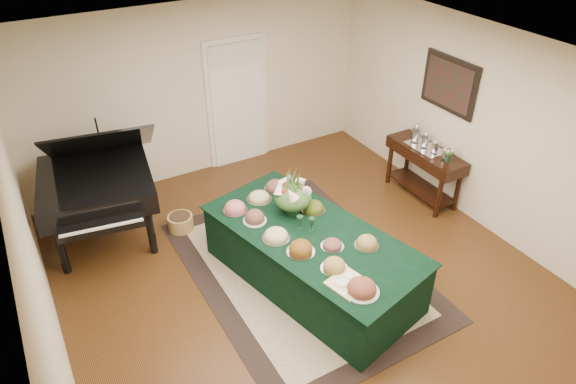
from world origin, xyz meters
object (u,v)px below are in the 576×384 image
buffet_table (311,258)px  grand_piano (97,183)px  floral_centerpiece (293,193)px  mahogany_sideboard (425,160)px

buffet_table → grand_piano: (-1.92, 2.13, 0.48)m
floral_centerpiece → grand_piano: size_ratio=0.26×
floral_centerpiece → mahogany_sideboard: 2.48m
buffet_table → floral_centerpiece: bearing=87.1°
floral_centerpiece → grand_piano: grand_piano is taller
buffet_table → floral_centerpiece: floral_centerpiece is taller
floral_centerpiece → grand_piano: bearing=139.4°
mahogany_sideboard → buffet_table: bearing=-162.5°
floral_centerpiece → grand_piano: 2.56m
buffet_table → mahogany_sideboard: mahogany_sideboard is taller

